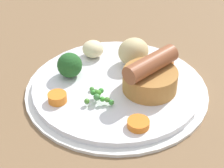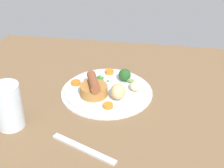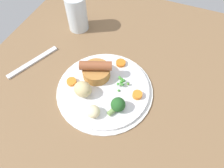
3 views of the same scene
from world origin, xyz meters
TOP-DOWN VIEW (x-y plane):
  - dining_table at (0.00, 0.00)cm, footprint 110.00×80.00cm
  - dinner_plate at (-4.07, 0.99)cm, footprint 27.89×27.89cm
  - sausage_pudding at (-7.24, -2.97)cm, footprint 8.09×9.46cm
  - pea_pile at (-7.06, 5.07)cm, footprint 4.99×3.92cm
  - broccoli_floret_near at (0.73, 6.82)cm, footprint 5.22×4.10cm
  - potato_chunk_0 at (0.29, -3.65)cm, footprint 4.58×5.20cm
  - potato_chunk_1 at (4.65, 1.61)cm, footprint 4.98×4.96cm
  - carrot_slice_0 at (-4.89, 10.49)cm, footprint 3.64×3.64cm
  - carrot_slice_1 at (-2.03, -8.55)cm, footprint 3.74×3.74cm
  - carrot_slice_2 at (-14.06, 2.12)cm, footprint 3.00×3.00cm
  - fork at (-5.12, -24.65)cm, footprint 17.17×8.57cm
  - drinking_glass at (-25.89, -18.75)cm, footprint 7.10×7.10cm

SIDE VIEW (x-z plane):
  - dining_table at x=0.00cm, z-range 0.00..3.00cm
  - fork at x=-5.12cm, z-range 3.00..3.60cm
  - dinner_plate at x=-4.07cm, z-range 2.87..4.27cm
  - carrot_slice_2 at x=-14.06cm, z-range 4.40..5.37cm
  - carrot_slice_1 at x=-2.03cm, z-range 4.40..5.44cm
  - carrot_slice_0 at x=-4.89cm, z-range 4.40..5.68cm
  - pea_pile at x=-7.06cm, z-range 4.46..6.34cm
  - potato_chunk_1 at x=4.65cm, z-range 4.40..7.22cm
  - broccoli_floret_near at x=0.73cm, z-range 4.32..8.21cm
  - potato_chunk_0 at x=0.29cm, z-range 4.40..8.95cm
  - sausage_pudding at x=-7.24cm, z-range 3.79..9.60cm
  - drinking_glass at x=-25.89cm, z-range 3.00..15.30cm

